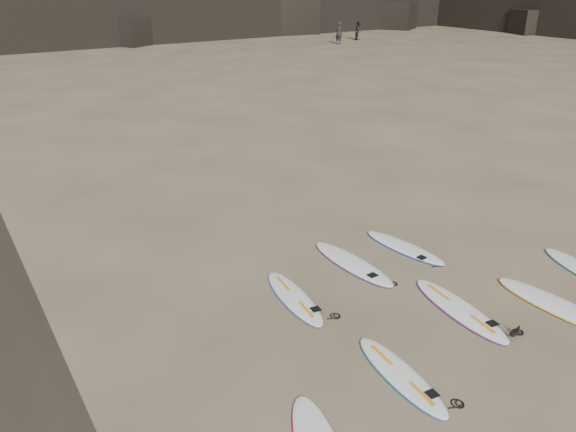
{
  "coord_description": "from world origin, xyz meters",
  "views": [
    {
      "loc": [
        -7.99,
        -5.45,
        5.96
      ],
      "look_at": [
        -2.47,
        3.12,
        1.5
      ],
      "focal_mm": 35.0,
      "sensor_mm": 36.0,
      "label": 1
    }
  ],
  "objects_px": {
    "surfboard_2": "(459,309)",
    "person_b": "(359,31)",
    "surfboard_3": "(559,306)",
    "surfboard_1": "(401,375)",
    "person_a": "(339,33)",
    "surfboard_5": "(294,297)",
    "surfboard_7": "(404,247)",
    "surfboard_6": "(352,263)"
  },
  "relations": [
    {
      "from": "surfboard_2",
      "to": "person_b",
      "type": "height_order",
      "value": "person_b"
    },
    {
      "from": "person_b",
      "to": "surfboard_3",
      "type": "bearing_deg",
      "value": -156.69
    },
    {
      "from": "surfboard_1",
      "to": "person_b",
      "type": "height_order",
      "value": "person_b"
    },
    {
      "from": "surfboard_3",
      "to": "person_a",
      "type": "height_order",
      "value": "person_a"
    },
    {
      "from": "surfboard_5",
      "to": "surfboard_7",
      "type": "bearing_deg",
      "value": 14.96
    },
    {
      "from": "person_a",
      "to": "surfboard_3",
      "type": "bearing_deg",
      "value": 127.09
    },
    {
      "from": "surfboard_6",
      "to": "person_b",
      "type": "distance_m",
      "value": 44.49
    },
    {
      "from": "surfboard_7",
      "to": "person_b",
      "type": "height_order",
      "value": "person_b"
    },
    {
      "from": "surfboard_2",
      "to": "surfboard_5",
      "type": "height_order",
      "value": "surfboard_2"
    },
    {
      "from": "surfboard_5",
      "to": "surfboard_6",
      "type": "bearing_deg",
      "value": 22.14
    },
    {
      "from": "surfboard_5",
      "to": "surfboard_6",
      "type": "xyz_separation_m",
      "value": [
        1.86,
        0.48,
        0.01
      ]
    },
    {
      "from": "surfboard_5",
      "to": "surfboard_2",
      "type": "bearing_deg",
      "value": -32.84
    },
    {
      "from": "surfboard_2",
      "to": "person_b",
      "type": "relative_size",
      "value": 1.47
    },
    {
      "from": "surfboard_1",
      "to": "surfboard_7",
      "type": "bearing_deg",
      "value": 51.9
    },
    {
      "from": "surfboard_1",
      "to": "surfboard_7",
      "type": "xyz_separation_m",
      "value": [
        3.22,
        3.3,
        0.0
      ]
    },
    {
      "from": "person_b",
      "to": "person_a",
      "type": "bearing_deg",
      "value": 171.64
    },
    {
      "from": "surfboard_5",
      "to": "surfboard_6",
      "type": "distance_m",
      "value": 1.92
    },
    {
      "from": "surfboard_2",
      "to": "surfboard_6",
      "type": "height_order",
      "value": "surfboard_6"
    },
    {
      "from": "surfboard_5",
      "to": "person_a",
      "type": "relative_size",
      "value": 1.18
    },
    {
      "from": "surfboard_6",
      "to": "person_a",
      "type": "xyz_separation_m",
      "value": [
        24.77,
        32.77,
        0.9
      ]
    },
    {
      "from": "surfboard_5",
      "to": "person_b",
      "type": "xyz_separation_m",
      "value": [
        30.15,
        34.8,
        0.81
      ]
    },
    {
      "from": "surfboard_2",
      "to": "surfboard_6",
      "type": "bearing_deg",
      "value": 109.65
    },
    {
      "from": "surfboard_3",
      "to": "surfboard_1",
      "type": "bearing_deg",
      "value": 174.8
    },
    {
      "from": "surfboard_6",
      "to": "surfboard_5",
      "type": "bearing_deg",
      "value": -167.3
    },
    {
      "from": "surfboard_1",
      "to": "surfboard_2",
      "type": "xyz_separation_m",
      "value": [
        2.27,
        0.8,
        0.01
      ]
    },
    {
      "from": "surfboard_3",
      "to": "surfboard_6",
      "type": "relative_size",
      "value": 1.06
    },
    {
      "from": "surfboard_3",
      "to": "surfboard_7",
      "type": "xyz_separation_m",
      "value": [
        -0.73,
        3.48,
        -0.01
      ]
    },
    {
      "from": "surfboard_1",
      "to": "person_a",
      "type": "relative_size",
      "value": 1.17
    },
    {
      "from": "surfboard_1",
      "to": "surfboard_7",
      "type": "relative_size",
      "value": 0.97
    },
    {
      "from": "surfboard_3",
      "to": "surfboard_5",
      "type": "distance_m",
      "value": 5.11
    },
    {
      "from": "surfboard_2",
      "to": "surfboard_6",
      "type": "xyz_separation_m",
      "value": [
        -0.56,
        2.55,
        0.0
      ]
    },
    {
      "from": "surfboard_1",
      "to": "person_a",
      "type": "bearing_deg",
      "value": 59.97
    },
    {
      "from": "surfboard_6",
      "to": "person_b",
      "type": "height_order",
      "value": "person_b"
    },
    {
      "from": "surfboard_6",
      "to": "surfboard_7",
      "type": "distance_m",
      "value": 1.52
    },
    {
      "from": "surfboard_6",
      "to": "person_a",
      "type": "distance_m",
      "value": 41.08
    },
    {
      "from": "person_b",
      "to": "surfboard_1",
      "type": "bearing_deg",
      "value": -160.68
    },
    {
      "from": "surfboard_2",
      "to": "surfboard_1",
      "type": "bearing_deg",
      "value": -153.4
    },
    {
      "from": "person_b",
      "to": "surfboard_7",
      "type": "bearing_deg",
      "value": -160.07
    },
    {
      "from": "surfboard_3",
      "to": "person_a",
      "type": "distance_m",
      "value": 42.72
    },
    {
      "from": "surfboard_6",
      "to": "person_b",
      "type": "xyz_separation_m",
      "value": [
        28.3,
        34.32,
        0.8
      ]
    },
    {
      "from": "surfboard_1",
      "to": "person_a",
      "type": "xyz_separation_m",
      "value": [
        26.47,
        36.11,
        0.9
      ]
    },
    {
      "from": "surfboard_7",
      "to": "surfboard_6",
      "type": "bearing_deg",
      "value": 171.63
    }
  ]
}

